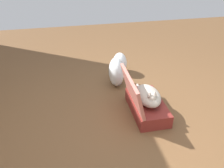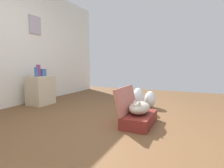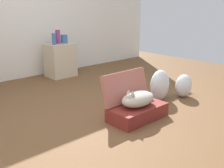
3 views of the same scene
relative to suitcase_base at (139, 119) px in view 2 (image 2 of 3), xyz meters
The scene contains 10 objects.
ground_plane 0.49m from the suitcase_base, 123.53° to the left, with size 7.68×7.68×0.00m, color brown.
suitcase_base is the anchor object (origin of this frame).
suitcase_lid 0.33m from the suitcase_base, 90.00° to the left, with size 0.68×0.36×0.04m, color #B26356.
cat 0.16m from the suitcase_base, behind, with size 0.52×0.27×0.21m.
plastic_bag_white 0.74m from the suitcase_base, 18.14° to the left, with size 0.33×0.21×0.42m, color silver.
plastic_bag_clear 1.07m from the suitcase_base, ahead, with size 0.27×0.21×0.32m, color silver.
side_table 2.30m from the suitcase_base, 79.93° to the left, with size 0.47×0.39×0.59m, color beige.
vase_tall 2.33m from the suitcase_base, 82.79° to the left, with size 0.07×0.07×0.19m, color #38609E.
vase_short 2.41m from the suitcase_base, 77.16° to the left, with size 0.12×0.12×0.15m, color #38609E.
vase_round 2.41m from the suitcase_base, 80.10° to the left, with size 0.08×0.08×0.24m, color #8C387A.
Camera 2 is at (-2.10, -1.07, 0.83)m, focal length 28.71 mm.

